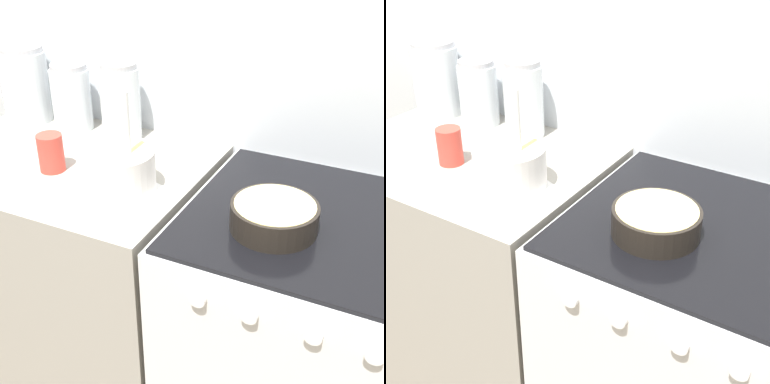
% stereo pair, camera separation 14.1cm
% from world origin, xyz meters
% --- Properties ---
extents(wall_back, '(4.78, 0.05, 2.40)m').
position_xyz_m(wall_back, '(0.00, 0.68, 1.20)').
color(wall_back, silver).
rests_on(wall_back, ground_plane).
extents(countertop_cabinet, '(0.89, 0.66, 0.91)m').
position_xyz_m(countertop_cabinet, '(-0.44, 0.33, 0.46)').
color(countertop_cabinet, '#9E998E').
rests_on(countertop_cabinet, ground_plane).
extents(stove, '(0.73, 0.67, 0.91)m').
position_xyz_m(stove, '(0.38, 0.33, 0.46)').
color(stove, silver).
rests_on(stove, ground_plane).
extents(mixing_bowl, '(0.21, 0.21, 0.30)m').
position_xyz_m(mixing_bowl, '(-0.18, 0.23, 0.98)').
color(mixing_bowl, white).
rests_on(mixing_bowl, countertop_cabinet).
extents(baking_pan, '(0.22, 0.22, 0.07)m').
position_xyz_m(baking_pan, '(0.28, 0.23, 0.95)').
color(baking_pan, black).
rests_on(baking_pan, stove).
extents(storage_jar_left, '(0.17, 0.17, 0.27)m').
position_xyz_m(storage_jar_left, '(-0.77, 0.55, 1.03)').
color(storage_jar_left, silver).
rests_on(storage_jar_left, countertop_cabinet).
extents(storage_jar_middle, '(0.14, 0.14, 0.23)m').
position_xyz_m(storage_jar_middle, '(-0.57, 0.55, 1.01)').
color(storage_jar_middle, silver).
rests_on(storage_jar_middle, countertop_cabinet).
extents(storage_jar_right, '(0.13, 0.13, 0.26)m').
position_xyz_m(storage_jar_right, '(-0.37, 0.55, 1.02)').
color(storage_jar_right, silver).
rests_on(storage_jar_right, countertop_cabinet).
extents(tin_can, '(0.08, 0.08, 0.12)m').
position_xyz_m(tin_can, '(-0.43, 0.25, 0.97)').
color(tin_can, '#CC3F33').
rests_on(tin_can, countertop_cabinet).
extents(recipe_page, '(0.26, 0.32, 0.01)m').
position_xyz_m(recipe_page, '(-0.16, 0.18, 0.91)').
color(recipe_page, white).
rests_on(recipe_page, countertop_cabinet).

